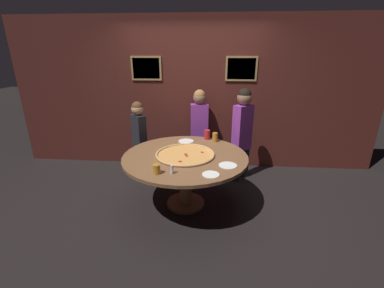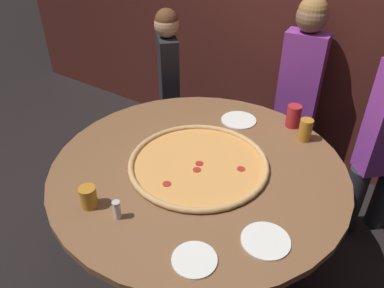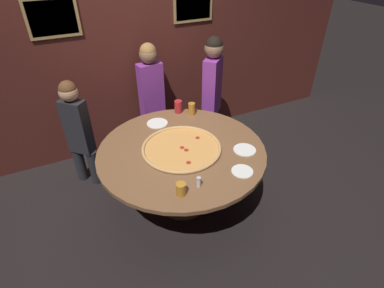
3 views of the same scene
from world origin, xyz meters
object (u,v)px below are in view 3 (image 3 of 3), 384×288
object	(u,v)px
white_plate_near_front	(245,150)
diner_far_left	(212,89)
drink_cup_far_left	(181,189)
white_plate_right_side	(242,171)
drink_cup_near_left	(192,109)
condiment_shaker	(199,182)
dining_table	(182,159)
drink_cup_front_edge	(178,107)
white_plate_far_back	(157,123)
diner_centre_back	(151,92)
giant_pizza	(182,148)
diner_side_left	(78,129)

from	to	relation	value
white_plate_near_front	diner_far_left	distance (m)	1.19
white_plate_near_front	drink_cup_far_left	bearing A→B (deg)	-161.02
white_plate_right_side	white_plate_near_front	size ratio (longest dim) A/B	0.88
drink_cup_far_left	diner_far_left	size ratio (longest dim) A/B	0.07
drink_cup_near_left	condiment_shaker	world-z (taller)	drink_cup_near_left
dining_table	drink_cup_front_edge	world-z (taller)	drink_cup_front_edge
white_plate_far_back	condiment_shaker	bearing A→B (deg)	-92.47
diner_centre_back	white_plate_far_back	bearing A→B (deg)	69.66
white_plate_far_back	white_plate_right_side	bearing A→B (deg)	-70.67
diner_centre_back	giant_pizza	bearing A→B (deg)	78.30
white_plate_far_back	diner_centre_back	size ratio (longest dim) A/B	0.16
giant_pizza	drink_cup_near_left	xyz separation A→B (m)	(0.39, 0.58, 0.06)
drink_cup_far_left	white_plate_far_back	bearing A→B (deg)	79.08
dining_table	white_plate_near_front	xyz separation A→B (m)	(0.54, -0.29, 0.13)
diner_far_left	white_plate_near_front	bearing A→B (deg)	32.93
drink_cup_front_edge	diner_far_left	bearing A→B (deg)	18.69
dining_table	white_plate_far_back	world-z (taller)	white_plate_far_back
white_plate_far_back	diner_side_left	bearing A→B (deg)	159.84
drink_cup_near_left	white_plate_right_side	size ratio (longest dim) A/B	0.72
white_plate_far_back	diner_side_left	world-z (taller)	diner_side_left
condiment_shaker	drink_cup_near_left	bearing A→B (deg)	66.72
drink_cup_near_left	diner_far_left	bearing A→B (deg)	34.41
white_plate_far_back	white_plate_near_front	distance (m)	1.02
drink_cup_far_left	diner_far_left	world-z (taller)	diner_far_left
dining_table	drink_cup_near_left	xyz separation A→B (m)	(0.39, 0.57, 0.19)
diner_centre_back	drink_cup_far_left	bearing A→B (deg)	71.91
diner_centre_back	diner_side_left	size ratio (longest dim) A/B	1.12
drink_cup_near_left	white_plate_far_back	size ratio (longest dim) A/B	0.60
diner_far_left	giant_pizza	bearing A→B (deg)	3.35
dining_table	drink_cup_front_edge	distance (m)	0.76
white_plate_near_front	diner_side_left	size ratio (longest dim) A/B	0.17
giant_pizza	drink_cup_near_left	size ratio (longest dim) A/B	5.61
dining_table	white_plate_right_side	bearing A→B (deg)	-57.99
dining_table	diner_centre_back	world-z (taller)	diner_centre_back
dining_table	white_plate_near_front	bearing A→B (deg)	-27.88
drink_cup_near_left	white_plate_right_side	bearing A→B (deg)	-92.57
condiment_shaker	diner_centre_back	distance (m)	1.75
diner_side_left	drink_cup_far_left	bearing A→B (deg)	157.92
white_plate_right_side	diner_centre_back	world-z (taller)	diner_centre_back
white_plate_near_front	condiment_shaker	xyz separation A→B (m)	(-0.63, -0.26, 0.05)
white_plate_right_side	diner_centre_back	size ratio (longest dim) A/B	0.13
drink_cup_near_left	diner_far_left	world-z (taller)	diner_far_left
white_plate_near_front	dining_table	bearing A→B (deg)	152.12
dining_table	drink_cup_far_left	world-z (taller)	drink_cup_far_left
giant_pizza	drink_cup_near_left	bearing A→B (deg)	55.91
giant_pizza	drink_cup_front_edge	bearing A→B (deg)	68.44
drink_cup_front_edge	diner_far_left	size ratio (longest dim) A/B	0.10
diner_centre_back	diner_far_left	world-z (taller)	diner_far_left
dining_table	diner_far_left	size ratio (longest dim) A/B	1.09
diner_centre_back	diner_side_left	bearing A→B (deg)	13.79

